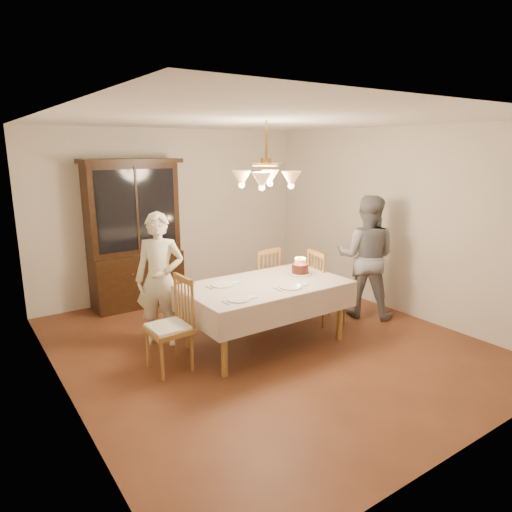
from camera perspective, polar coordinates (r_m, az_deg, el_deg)
ground at (r=5.63m, az=1.17°, el=-10.85°), size 5.00×5.00×0.00m
room_shell at (r=5.18m, az=1.26°, el=5.30°), size 5.00×5.00×5.00m
dining_table at (r=5.38m, az=1.21°, el=-4.21°), size 1.90×1.10×0.76m
china_hutch at (r=6.92m, az=-14.96°, el=2.36°), size 1.38×0.54×2.16m
chair_far_side at (r=6.32m, az=0.55°, el=-3.80°), size 0.49×0.47×1.00m
chair_left_end at (r=4.93m, az=-10.77°, el=-8.97°), size 0.43×0.45×1.00m
chair_right_end at (r=6.21m, az=8.78°, el=-4.27°), size 0.49×0.50×1.00m
elderly_woman at (r=5.50m, az=-11.92°, el=-2.88°), size 0.69×0.66×1.59m
adult_in_grey at (r=6.45m, az=13.60°, el=-0.10°), size 1.01×1.04×1.70m
birthday_cake at (r=5.77m, az=5.53°, el=-1.67°), size 0.30×0.30×0.21m
place_setting_near_left at (r=4.79m, az=-2.05°, el=-5.43°), size 0.38×0.24×0.02m
place_setting_near_right at (r=5.23m, az=4.47°, el=-3.83°), size 0.42×0.27×0.02m
place_setting_far_left at (r=5.31m, az=-4.12°, el=-3.58°), size 0.41×0.27×0.02m
chandelier at (r=5.14m, az=1.28°, el=9.67°), size 0.62×0.62×0.73m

